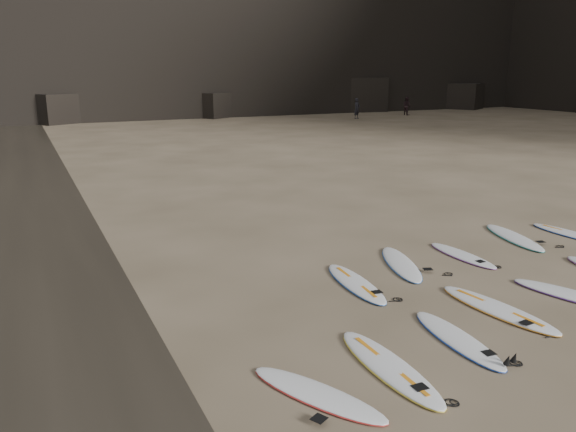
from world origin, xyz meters
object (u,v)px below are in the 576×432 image
Objects in this scene: surfboard_9 at (571,234)px; surfboard_11 at (317,394)px; surfboard_2 at (498,308)px; person_b at (407,106)px; surfboard_6 at (401,263)px; person_a at (357,108)px; surfboard_8 at (514,237)px; surfboard_7 at (462,255)px; surfboard_3 at (575,296)px; surfboard_0 at (389,366)px; surfboard_5 at (356,283)px; surfboard_1 at (458,339)px.

surfboard_9 reaches higher than surfboard_11.
person_b is at bearing 49.15° from surfboard_2.
person_a reaches higher than surfboard_6.
surfboard_6 is at bearing -158.78° from surfboard_8.
person_b reaches higher than surfboard_6.
surfboard_6 reaches higher than surfboard_7.
surfboard_8 is 1.76m from surfboard_9.
surfboard_7 is (1.65, 2.78, -0.01)m from surfboard_2.
surfboard_3 is 46.71m from person_b.
surfboard_11 is (-4.52, -1.05, -0.01)m from surfboard_2.
surfboard_0 is 1.04× the size of surfboard_5.
surfboard_6 is 1.11× the size of surfboard_11.
surfboard_0 is 45.31m from person_a.
surfboard_9 is at bearing 10.40° from surfboard_5.
surfboard_7 is at bearing 138.65° from person_b.
surfboard_3 is 4.90m from surfboard_9.
surfboard_8 is at bearing 140.78° from person_b.
surfboard_5 is 1.09× the size of surfboard_11.
surfboard_8 reaches higher than surfboard_3.
person_a is at bearing 61.15° from surfboard_7.
surfboard_11 is (-6.17, -3.83, 0.00)m from surfboard_7.
surfboard_2 is 1.05× the size of surfboard_3.
surfboard_1 is at bearing 168.93° from surfboard_3.
surfboard_0 is 9.62m from surfboard_9.
person_a is (23.85, 38.52, 0.89)m from surfboard_0.
surfboard_6 is 0.96× the size of surfboard_8.
surfboard_6 is at bearing 72.98° from surfboard_1.
surfboard_6 is at bearing 175.35° from surfboard_7.
surfboard_2 is at bearing 27.04° from surfboard_1.
surfboard_2 reaches higher than surfboard_7.
surfboard_6 is 4.12m from surfboard_8.
surfboard_3 reaches higher than surfboard_5.
surfboard_6 is (1.45, 3.53, 0.00)m from surfboard_1.
surfboard_7 is at bearing 13.64° from surfboard_5.
surfboard_11 is at bearing -166.38° from surfboard_1.
person_a is at bearing 79.59° from surfboard_6.
surfboard_8 is at bearing -139.53° from person_a.
person_a is (16.70, 34.30, 0.89)m from surfboard_8.
surfboard_9 is 10.95m from surfboard_11.
surfboard_3 reaches higher than surfboard_11.
surfboard_2 reaches higher than surfboard_5.
surfboard_11 is 1.26× the size of person_b.
surfboard_11 is at bearing -137.35° from surfboard_8.
surfboard_2 is at bearing -142.38° from person_a.
surfboard_6 reaches higher than surfboard_5.
surfboard_0 is 8.30m from surfboard_8.
surfboard_1 is at bearing -133.50° from surfboard_7.
surfboard_0 reaches higher than surfboard_1.
person_a is at bearing 55.45° from surfboard_2.
surfboard_1 is at bearing -91.79° from surfboard_6.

